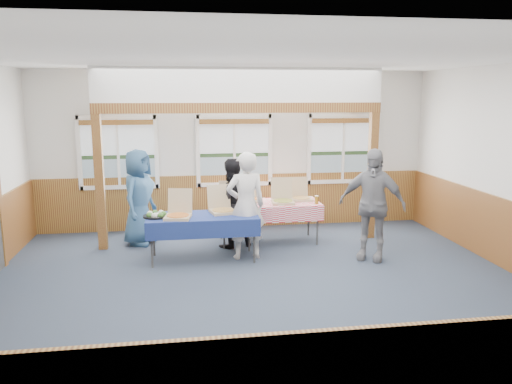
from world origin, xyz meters
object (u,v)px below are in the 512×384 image
woman_white (246,206)px  person_grey (372,205)px  man_blue (139,197)px  table_right (268,205)px  woman_black (231,203)px  table_left (202,219)px

woman_white → person_grey: 2.09m
man_blue → person_grey: bearing=-87.6°
man_blue → person_grey: size_ratio=0.94×
woman_white → person_grey: person_grey is taller
table_right → man_blue: bearing=-163.7°
woman_black → man_blue: bearing=-33.6°
woman_white → man_blue: woman_white is taller
woman_black → person_grey: bearing=136.9°
table_right → person_grey: person_grey is taller
woman_black → table_left: bearing=31.3°
table_left → table_right: bearing=37.6°
woman_black → man_blue: size_ratio=0.92×
table_left → table_right: size_ratio=0.91×
table_left → man_blue: (-1.11, 1.07, 0.18)m
table_left → woman_black: size_ratio=1.17×
table_right → man_blue: (-2.36, 0.24, 0.18)m
table_right → woman_black: (-0.72, -0.20, 0.10)m
table_right → woman_white: (-0.53, -0.87, 0.20)m
table_right → person_grey: (1.53, -1.22, 0.23)m
man_blue → table_left: bearing=-111.1°
person_grey → woman_white: bearing=-157.1°
table_right → woman_black: 0.76m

